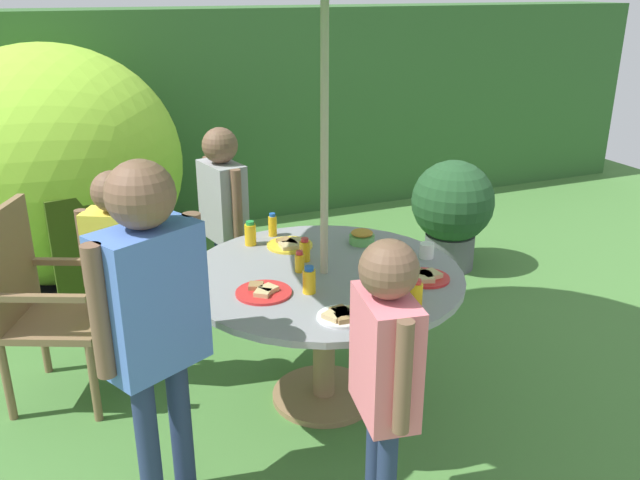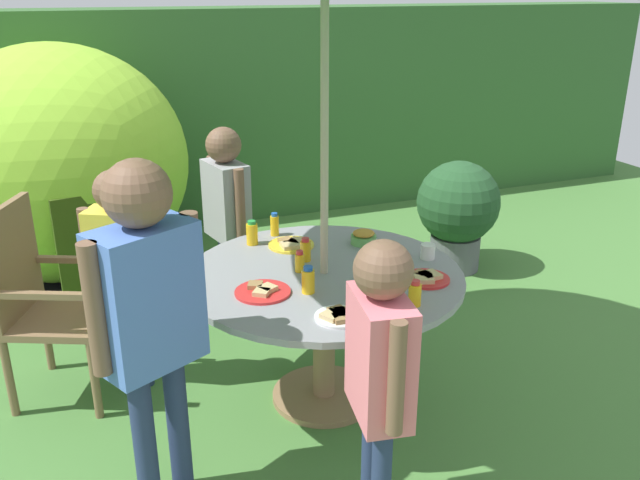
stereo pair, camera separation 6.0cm
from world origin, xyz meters
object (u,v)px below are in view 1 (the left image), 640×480
Objects in this scene: juice_bottle_mid_left at (416,293)px; plate_back_edge at (290,244)px; juice_bottle_near_right at (305,250)px; juice_bottle_far_right at (309,280)px; plate_front_edge at (341,315)px; child_in_yellow_shirt at (119,255)px; child_in_pink_shirt at (385,357)px; cup_near at (427,251)px; plate_far_left at (263,292)px; plate_center_front at (426,277)px; juice_bottle_near_left at (250,234)px; juice_bottle_mid_right at (273,225)px; potted_plant at (452,208)px; snack_bowl at (362,237)px; child_in_blue_shirt at (151,300)px; wooden_chair at (38,298)px; juice_bottle_spot_a at (300,262)px; juice_bottle_center_back at (380,284)px; child_in_grey_shirt at (223,201)px; garden_table at (324,298)px; dome_tent at (54,167)px.

plate_back_edge is at bearing 107.46° from juice_bottle_mid_left.
juice_bottle_near_right is 0.36m from juice_bottle_far_right.
plate_front_edge is at bearing 179.38° from juice_bottle_mid_left.
child_in_yellow_shirt is 4.88× the size of plate_back_edge.
cup_near is at bearing -29.34° from child_in_pink_shirt.
child_in_yellow_shirt reaches higher than plate_far_left.
plate_far_left is 0.20m from juice_bottle_far_right.
cup_near is at bearing -34.89° from plate_back_edge.
plate_center_front is (0.73, -0.14, 0.00)m from plate_far_left.
juice_bottle_mid_left is (0.44, -0.92, -0.01)m from juice_bottle_near_left.
juice_bottle_mid_right is (-0.46, 0.80, 0.05)m from plate_center_front.
child_in_yellow_shirt reaches higher than plate_center_front.
potted_plant reaches higher than snack_bowl.
child_in_blue_shirt is (-2.34, -1.60, 0.45)m from potted_plant.
wooden_chair is at bearing 161.88° from cup_near.
potted_plant reaches higher than juice_bottle_spot_a.
plate_center_front is at bearing -127.61° from potted_plant.
snack_bowl is at bearing -35.88° from juice_bottle_mid_right.
juice_bottle_center_back is at bearing -20.08° from child_in_blue_shirt.
cup_near is (0.60, -0.58, -0.02)m from juice_bottle_mid_right.
child_in_pink_shirt is at bearing -9.85° from child_in_grey_shirt.
plate_far_left is at bearing -137.78° from juice_bottle_near_right.
juice_bottle_mid_right reaches higher than snack_bowl.
wooden_chair is at bearing 146.54° from juice_bottle_far_right.
child_in_blue_shirt is 19.24× the size of cup_near.
child_in_grey_shirt is at bearing 105.77° from plate_back_edge.
snack_bowl is 0.53m from plate_center_front.
plate_far_left is 0.87m from cup_near.
garden_table is 12.58× the size of juice_bottle_spot_a.
plate_back_edge is at bearing 145.11° from cup_near.
juice_bottle_near_right is at bearing 112.60° from juice_bottle_mid_left.
plate_back_edge is (0.18, -0.63, -0.07)m from child_in_grey_shirt.
child_in_yellow_shirt is 8.95× the size of juice_bottle_near_left.
snack_bowl is at bearing 29.87° from plate_far_left.
child_in_grey_shirt reaches higher than juice_bottle_mid_left.
juice_bottle_far_right is (0.00, 0.70, -0.01)m from child_in_pink_shirt.
juice_bottle_near_right is 1.14× the size of juice_bottle_spot_a.
snack_bowl is 1.08× the size of juice_bottle_far_right.
child_in_grey_shirt is 11.57× the size of juice_bottle_spot_a.
snack_bowl is 0.57× the size of plate_back_edge.
juice_bottle_mid_left is at bearing -54.07° from juice_bottle_center_back.
dome_tent is at bearing 122.19° from plate_center_front.
child_in_blue_shirt is 11.41× the size of juice_bottle_far_right.
dome_tent is 8.72× the size of plate_back_edge.
plate_back_edge is at bearing 17.74° from child_in_blue_shirt.
child_in_yellow_shirt is 5.25× the size of plate_center_front.
plate_back_edge reaches higher than garden_table.
juice_bottle_near_right reaches higher than juice_bottle_mid_left.
juice_bottle_near_left is (0.00, -0.53, -0.02)m from child_in_grey_shirt.
plate_front_edge is (0.10, -1.45, -0.06)m from child_in_grey_shirt.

